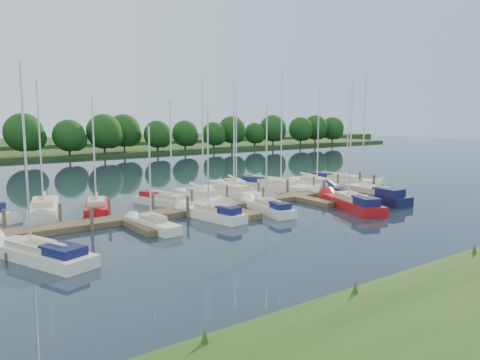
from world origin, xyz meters
TOP-DOWN VIEW (x-y plane):
  - ground at (0.00, 0.00)m, footprint 260.00×260.00m
  - dock at (0.00, 7.31)m, footprint 40.00×6.00m
  - mooring_pilings at (0.00, 8.43)m, footprint 38.24×2.84m
  - far_shore at (0.00, 75.00)m, footprint 180.00×30.00m
  - distant_hill at (0.00, 100.00)m, footprint 220.00×40.00m
  - treeline at (-2.39, 62.20)m, footprint 146.20×10.09m
  - sailboat_n_2 at (-11.90, 14.64)m, footprint 3.85×8.42m
  - sailboat_n_3 at (-8.41, 12.72)m, footprint 3.72×7.18m
  - sailboat_n_4 at (-2.60, 11.70)m, footprint 3.80×7.13m
  - sailboat_n_5 at (0.38, 11.20)m, footprint 3.12×8.88m
  - sailboat_n_6 at (3.84, 11.61)m, footprint 3.67×8.54m
  - sailboat_n_7 at (6.27, 14.40)m, footprint 4.10×8.18m
  - sailboat_n_8 at (10.09, 12.48)m, footprint 4.76×9.82m
  - sailboat_n_9 at (14.17, 11.11)m, footprint 3.24×8.66m
  - sailboat_n_10 at (19.01, 11.65)m, footprint 4.31×8.58m
  - sailboat_s_0 at (-15.22, 2.46)m, footprint 4.41×8.34m
  - sailboat_s_1 at (-7.37, 4.75)m, footprint 1.67×5.52m
  - sailboat_s_2 at (-2.46, 5.14)m, footprint 2.45×6.57m
  - sailboat_s_3 at (2.44, 4.60)m, footprint 2.59×6.69m
  - sailboat_s_4 at (8.87, 1.75)m, footprint 4.42×8.33m
  - sailboat_s_5 at (12.96, 3.62)m, footprint 2.64×9.34m

SIDE VIEW (x-z plane):
  - ground at x=0.00m, z-range 0.00..0.00m
  - dock at x=0.00m, z-range 0.00..0.40m
  - sailboat_n_3 at x=-8.41m, z-range -4.35..4.89m
  - sailboat_s_1 at x=-7.37m, z-range -3.33..3.88m
  - sailboat_n_2 at x=-11.90m, z-range -5.06..5.61m
  - sailboat_n_9 at x=14.17m, z-range -5.20..5.76m
  - sailboat_n_7 at x=6.27m, z-range -4.98..5.54m
  - sailboat_n_5 at x=0.38m, z-range -5.36..5.92m
  - sailboat_n_6 at x=3.84m, z-range -5.17..5.73m
  - far_shore at x=0.00m, z-range 0.00..0.60m
  - sailboat_s_0 at x=-15.22m, z-range -4.98..5.59m
  - sailboat_n_4 at x=-2.60m, z-range -4.26..4.87m
  - sailboat_n_10 at x=19.01m, z-range -5.10..5.72m
  - sailboat_s_3 at x=2.44m, z-range -3.95..4.57m
  - sailboat_n_8 at x=10.09m, z-range -5.85..6.49m
  - sailboat_s_2 at x=-2.46m, z-range -3.91..4.55m
  - sailboat_s_4 at x=8.87m, z-range -5.07..5.74m
  - sailboat_s_5 at x=12.96m, z-range -5.62..6.30m
  - mooring_pilings at x=0.00m, z-range -0.40..1.60m
  - distant_hill at x=0.00m, z-range 0.00..1.40m
  - treeline at x=-2.39m, z-range 0.00..8.07m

